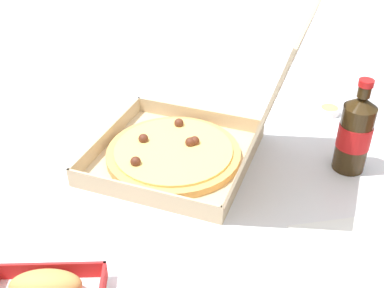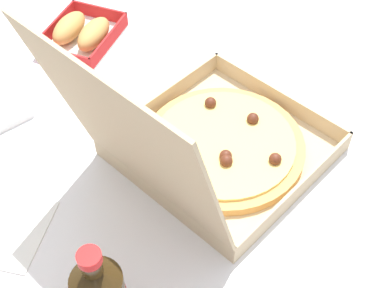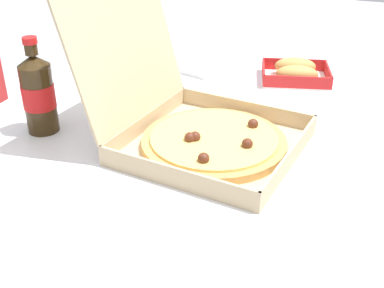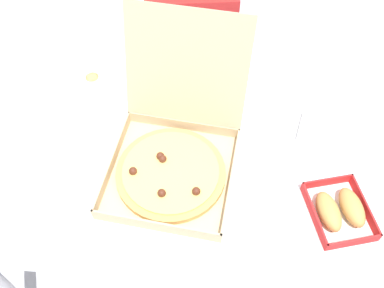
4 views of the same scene
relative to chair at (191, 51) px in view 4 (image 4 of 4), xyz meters
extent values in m
plane|color=#B2B2B7|center=(0.02, -0.68, -0.48)|extent=(10.00, 10.00, 0.00)
cube|color=white|center=(0.02, -0.68, 0.25)|extent=(1.34, 0.90, 0.03)
cylinder|color=#B7B7BC|center=(-0.58, -0.31, -0.12)|extent=(0.05, 0.05, 0.72)
cylinder|color=#B7B7BC|center=(0.63, -0.31, -0.12)|extent=(0.05, 0.05, 0.72)
cube|color=red|center=(-0.01, 0.06, -0.05)|extent=(0.45, 0.45, 0.04)
cube|color=red|center=(0.01, -0.12, 0.16)|extent=(0.36, 0.07, 0.38)
cylinder|color=#B2B2B7|center=(0.14, 0.25, -0.26)|extent=(0.03, 0.03, 0.43)
cylinder|color=#B2B2B7|center=(-0.20, 0.21, -0.26)|extent=(0.03, 0.03, 0.43)
cylinder|color=#B2B2B7|center=(0.18, -0.08, -0.26)|extent=(0.03, 0.03, 0.43)
cylinder|color=#B2B2B7|center=(-0.16, -0.13, -0.26)|extent=(0.03, 0.03, 0.43)
cylinder|color=#333847|center=(0.06, 0.22, -0.25)|extent=(0.09, 0.09, 0.45)
cylinder|color=#333847|center=(-0.12, 0.20, -0.25)|extent=(0.09, 0.09, 0.45)
cube|color=#333847|center=(0.07, 0.17, 0.02)|extent=(0.15, 0.31, 0.10)
cube|color=#333847|center=(-0.11, 0.15, 0.02)|extent=(0.15, 0.31, 0.10)
cube|color=tan|center=(0.00, -0.84, 0.27)|extent=(0.40, 0.40, 0.01)
cube|color=tan|center=(-0.02, -1.01, 0.29)|extent=(0.35, 0.05, 0.04)
cube|color=tan|center=(-0.17, -0.81, 0.29)|extent=(0.05, 0.35, 0.04)
cube|color=tan|center=(0.17, -0.86, 0.29)|extent=(0.05, 0.35, 0.04)
cube|color=tan|center=(0.02, -0.67, 0.29)|extent=(0.35, 0.05, 0.04)
cube|color=tan|center=(0.03, -0.61, 0.48)|extent=(0.36, 0.15, 0.34)
cylinder|color=tan|center=(0.00, -0.84, 0.28)|extent=(0.32, 0.32, 0.02)
cylinder|color=#EAC666|center=(0.00, -0.84, 0.29)|extent=(0.28, 0.28, 0.01)
sphere|color=#562819|center=(-0.02, -0.80, 0.30)|extent=(0.02, 0.02, 0.02)
sphere|color=#562819|center=(-0.10, -0.85, 0.30)|extent=(0.02, 0.02, 0.02)
sphere|color=#562819|center=(-0.02, -0.92, 0.30)|extent=(0.02, 0.02, 0.02)
sphere|color=#562819|center=(0.08, -0.90, 0.30)|extent=(0.02, 0.02, 0.02)
sphere|color=#562819|center=(-0.03, -0.79, 0.30)|extent=(0.02, 0.02, 0.02)
cube|color=white|center=(0.47, -0.93, 0.27)|extent=(0.19, 0.22, 0.00)
cube|color=red|center=(0.49, -1.02, 0.29)|extent=(0.15, 0.04, 0.03)
cube|color=red|center=(0.44, -0.84, 0.29)|extent=(0.15, 0.04, 0.03)
cube|color=red|center=(0.40, -0.95, 0.29)|extent=(0.05, 0.19, 0.03)
cube|color=red|center=(0.54, -0.91, 0.29)|extent=(0.05, 0.19, 0.03)
ellipsoid|color=tan|center=(0.44, -0.94, 0.30)|extent=(0.08, 0.13, 0.05)
ellipsoid|color=tan|center=(0.50, -0.92, 0.30)|extent=(0.08, 0.13, 0.05)
cylinder|color=#33230F|center=(-0.06, -0.44, 0.35)|extent=(0.07, 0.07, 0.16)
cone|color=#33230F|center=(-0.06, -0.44, 0.44)|extent=(0.07, 0.07, 0.02)
cylinder|color=#33230F|center=(-0.06, -0.44, 0.46)|extent=(0.03, 0.03, 0.02)
cylinder|color=red|center=(-0.06, -0.44, 0.48)|extent=(0.03, 0.03, 0.01)
cylinder|color=red|center=(-0.06, -0.44, 0.35)|extent=(0.07, 0.07, 0.06)
cube|color=white|center=(0.24, -0.45, 0.27)|extent=(0.25, 0.22, 0.00)
cube|color=white|center=(0.44, -0.65, 0.28)|extent=(0.13, 0.13, 0.02)
cylinder|color=white|center=(-0.30, -0.47, 0.28)|extent=(0.06, 0.06, 0.02)
cylinder|color=#DBBC66|center=(-0.30, -0.47, 0.28)|extent=(0.05, 0.05, 0.01)
camera|label=1|loc=(0.88, -0.59, 0.92)|focal=44.18mm
camera|label=2|loc=(-0.35, -0.24, 1.07)|focal=49.99mm
camera|label=3|loc=(-0.90, -1.13, 0.80)|focal=46.18mm
camera|label=4|loc=(0.11, -1.49, 1.33)|focal=40.22mm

